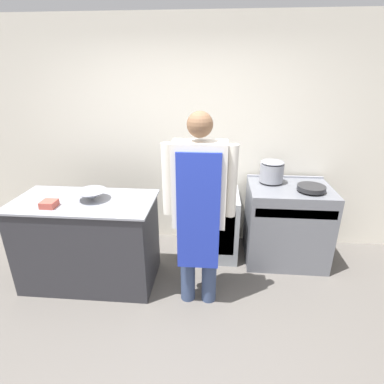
{
  "coord_description": "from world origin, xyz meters",
  "views": [
    {
      "loc": [
        0.35,
        -1.67,
        2.1
      ],
      "look_at": [
        0.12,
        1.04,
        1.0
      ],
      "focal_mm": 28.0,
      "sensor_mm": 36.0,
      "label": 1
    }
  ],
  "objects_px": {
    "mixing_bowl": "(91,195)",
    "saute_pan": "(311,188)",
    "plastic_tub": "(49,204)",
    "stock_pot": "(272,171)",
    "stove": "(286,224)",
    "fridge_unit": "(209,223)",
    "person_cook": "(199,203)"
  },
  "relations": [
    {
      "from": "stock_pot",
      "to": "saute_pan",
      "type": "bearing_deg",
      "value": -32.27
    },
    {
      "from": "plastic_tub",
      "to": "stock_pot",
      "type": "height_order",
      "value": "stock_pot"
    },
    {
      "from": "fridge_unit",
      "to": "mixing_bowl",
      "type": "height_order",
      "value": "mixing_bowl"
    },
    {
      "from": "fridge_unit",
      "to": "plastic_tub",
      "type": "xyz_separation_m",
      "value": [
        -1.47,
        -0.82,
        0.57
      ]
    },
    {
      "from": "stove",
      "to": "mixing_bowl",
      "type": "bearing_deg",
      "value": -164.58
    },
    {
      "from": "person_cook",
      "to": "stock_pot",
      "type": "distance_m",
      "value": 1.2
    },
    {
      "from": "fridge_unit",
      "to": "stock_pot",
      "type": "relative_size",
      "value": 2.94
    },
    {
      "from": "stove",
      "to": "plastic_tub",
      "type": "xyz_separation_m",
      "value": [
        -2.37,
        -0.76,
        0.5
      ]
    },
    {
      "from": "stove",
      "to": "fridge_unit",
      "type": "xyz_separation_m",
      "value": [
        -0.9,
        0.06,
        -0.07
      ]
    },
    {
      "from": "fridge_unit",
      "to": "plastic_tub",
      "type": "distance_m",
      "value": 1.77
    },
    {
      "from": "fridge_unit",
      "to": "mixing_bowl",
      "type": "relative_size",
      "value": 2.57
    },
    {
      "from": "mixing_bowl",
      "to": "fridge_unit",
      "type": "bearing_deg",
      "value": 28.57
    },
    {
      "from": "stove",
      "to": "person_cook",
      "type": "bearing_deg",
      "value": -140.28
    },
    {
      "from": "mixing_bowl",
      "to": "stock_pot",
      "type": "distance_m",
      "value": 1.96
    },
    {
      "from": "person_cook",
      "to": "mixing_bowl",
      "type": "xyz_separation_m",
      "value": [
        -1.07,
        0.24,
        -0.06
      ]
    },
    {
      "from": "person_cook",
      "to": "fridge_unit",
      "type": "bearing_deg",
      "value": 85.48
    },
    {
      "from": "stove",
      "to": "fridge_unit",
      "type": "distance_m",
      "value": 0.91
    },
    {
      "from": "stove",
      "to": "fridge_unit",
      "type": "relative_size",
      "value": 1.2
    },
    {
      "from": "plastic_tub",
      "to": "saute_pan",
      "type": "xyz_separation_m",
      "value": [
        2.55,
        0.64,
        -0.0
      ]
    },
    {
      "from": "stock_pot",
      "to": "person_cook",
      "type": "bearing_deg",
      "value": -129.57
    },
    {
      "from": "fridge_unit",
      "to": "saute_pan",
      "type": "xyz_separation_m",
      "value": [
        1.08,
        -0.18,
        0.57
      ]
    },
    {
      "from": "mixing_bowl",
      "to": "stock_pot",
      "type": "relative_size",
      "value": 1.15
    },
    {
      "from": "fridge_unit",
      "to": "person_cook",
      "type": "relative_size",
      "value": 0.43
    },
    {
      "from": "person_cook",
      "to": "saute_pan",
      "type": "height_order",
      "value": "person_cook"
    },
    {
      "from": "stove",
      "to": "person_cook",
      "type": "distance_m",
      "value": 1.39
    },
    {
      "from": "mixing_bowl",
      "to": "saute_pan",
      "type": "height_order",
      "value": "mixing_bowl"
    },
    {
      "from": "fridge_unit",
      "to": "mixing_bowl",
      "type": "bearing_deg",
      "value": -151.43
    },
    {
      "from": "mixing_bowl",
      "to": "saute_pan",
      "type": "distance_m",
      "value": 2.26
    },
    {
      "from": "saute_pan",
      "to": "stock_pot",
      "type": "bearing_deg",
      "value": 147.73
    },
    {
      "from": "stove",
      "to": "person_cook",
      "type": "relative_size",
      "value": 0.51
    },
    {
      "from": "fridge_unit",
      "to": "person_cook",
      "type": "bearing_deg",
      "value": -94.52
    },
    {
      "from": "mixing_bowl",
      "to": "plastic_tub",
      "type": "xyz_separation_m",
      "value": [
        -0.33,
        -0.2,
        -0.02
      ]
    }
  ]
}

